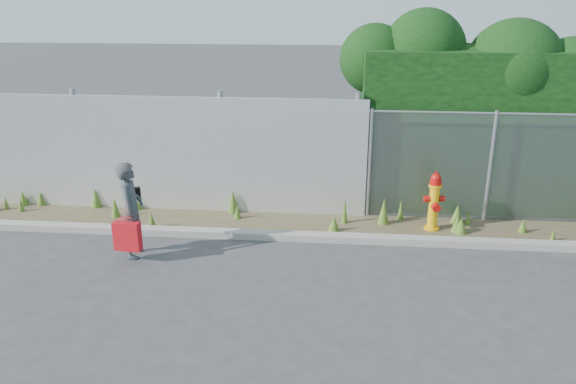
{
  "coord_description": "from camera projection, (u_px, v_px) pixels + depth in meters",
  "views": [
    {
      "loc": [
        0.47,
        -6.93,
        3.97
      ],
      "look_at": [
        -0.3,
        1.4,
        1.0
      ],
      "focal_mm": 35.0,
      "sensor_mm": 36.0,
      "label": 1
    }
  ],
  "objects": [
    {
      "name": "fire_hydrant",
      "position": [
        434.0,
        202.0,
        9.79
      ],
      "size": [
        0.36,
        0.32,
        1.08
      ],
      "rotation": [
        0.0,
        0.0,
        0.15
      ],
      "color": "#E6A80C",
      "rests_on": "ground"
    },
    {
      "name": "weed_strip",
      "position": [
        344.0,
        219.0,
        10.14
      ],
      "size": [
        16.0,
        1.23,
        0.54
      ],
      "color": "#4B3F2B",
      "rests_on": "ground"
    },
    {
      "name": "black_shoulder_bag",
      "position": [
        133.0,
        193.0,
        8.87
      ],
      "size": [
        0.23,
        0.09,
        0.17
      ],
      "rotation": [
        0.0,
        0.0,
        0.37
      ],
      "color": "black"
    },
    {
      "name": "chainlink_fence",
      "position": [
        551.0,
        168.0,
        9.97
      ],
      "size": [
        6.5,
        0.07,
        2.05
      ],
      "color": "gray",
      "rests_on": "ground"
    },
    {
      "name": "woman",
      "position": [
        131.0,
        210.0,
        8.76
      ],
      "size": [
        0.45,
        0.61,
        1.55
      ],
      "primitive_type": "imported",
      "rotation": [
        0.0,
        0.0,
        1.72
      ],
      "color": "#0F5F5F",
      "rests_on": "ground"
    },
    {
      "name": "ground",
      "position": [
        300.0,
        293.0,
        7.87
      ],
      "size": [
        80.0,
        80.0,
        0.0
      ],
      "primitive_type": "plane",
      "color": "#39393C",
      "rests_on": "ground"
    },
    {
      "name": "red_tote_bag",
      "position": [
        127.0,
        236.0,
        8.64
      ],
      "size": [
        0.42,
        0.15,
        0.55
      ],
      "rotation": [
        0.0,
        0.0,
        -0.09
      ],
      "color": "red"
    },
    {
      "name": "hedge",
      "position": [
        548.0,
        101.0,
        10.59
      ],
      "size": [
        7.76,
        2.15,
        3.84
      ],
      "color": "black",
      "rests_on": "ground"
    },
    {
      "name": "corrugated_fence",
      "position": [
        141.0,
        154.0,
        10.61
      ],
      "size": [
        8.5,
        0.21,
        2.3
      ],
      "color": "silver",
      "rests_on": "ground"
    },
    {
      "name": "curb",
      "position": [
        308.0,
        237.0,
        9.54
      ],
      "size": [
        16.0,
        0.22,
        0.12
      ],
      "primitive_type": "cube",
      "color": "gray",
      "rests_on": "ground"
    }
  ]
}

